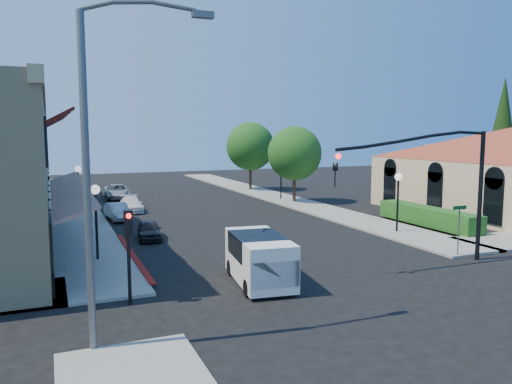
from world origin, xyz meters
name	(u,v)px	position (x,y,z in m)	size (l,w,h in m)	color
ground	(350,289)	(0.00, 0.00, 0.00)	(120.00, 120.00, 0.00)	black
sidewalk_left	(73,206)	(-8.75, 27.00, 0.06)	(3.50, 50.00, 0.12)	gray
sidewalk_right	(270,195)	(8.75, 27.00, 0.06)	(3.50, 50.00, 0.12)	gray
curb_red_strip	(133,258)	(-6.90, 8.00, 0.00)	(0.25, 10.00, 0.06)	maroon
hedge	(427,226)	(11.70, 9.00, 0.00)	(1.40, 8.00, 1.10)	#174C15
conifer_far	(503,128)	(28.00, 18.00, 6.36)	(3.20, 3.20, 11.00)	black
street_tree_a	(295,153)	(8.80, 22.00, 4.19)	(4.56, 4.56, 6.48)	black
street_tree_b	(250,146)	(8.80, 32.00, 4.54)	(4.94, 4.94, 7.02)	black
signal_mast_arm	(445,174)	(5.86, 1.50, 4.09)	(8.01, 0.39, 6.00)	black
secondary_signal	(129,239)	(-8.00, 1.41, 2.32)	(0.28, 0.42, 3.32)	black
cobra_streetlight	(100,158)	(-9.15, -2.00, 5.27)	(3.60, 0.25, 9.31)	#595B5E
street_name_sign	(459,222)	(7.50, 2.20, 1.70)	(0.80, 0.06, 2.50)	#595B5E
lamppost_left_near	(96,203)	(-8.50, 8.00, 2.74)	(0.44, 0.44, 3.57)	black
lamppost_left_far	(78,178)	(-8.50, 22.00, 2.74)	(0.44, 0.44, 3.57)	black
lamppost_right_near	(398,187)	(8.50, 8.00, 2.74)	(0.44, 0.44, 3.57)	black
lamppost_right_far	(281,169)	(8.50, 24.00, 2.74)	(0.44, 0.44, 3.57)	black
white_van	(260,256)	(-2.91, 1.95, 1.10)	(2.39, 4.49, 1.90)	white
parked_car_a	(149,230)	(-5.36, 12.00, 0.53)	(1.25, 3.11, 1.06)	black
parked_car_b	(118,212)	(-6.20, 19.00, 0.57)	(1.22, 3.48, 1.15)	#9EA0A3
parked_car_c	(131,204)	(-4.80, 22.37, 0.55)	(1.54, 3.79, 1.10)	white
parked_car_d	(117,192)	(-4.80, 30.48, 0.64)	(2.12, 4.61, 1.28)	#AAACAF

